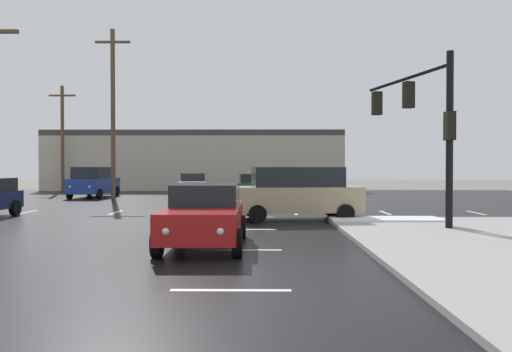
% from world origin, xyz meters
% --- Properties ---
extents(ground_plane, '(120.00, 120.00, 0.00)m').
position_xyz_m(ground_plane, '(0.00, 0.00, 0.00)').
color(ground_plane, slate).
extents(road_asphalt, '(44.00, 44.00, 0.02)m').
position_xyz_m(road_asphalt, '(0.00, 0.00, 0.01)').
color(road_asphalt, black).
rests_on(road_asphalt, ground_plane).
extents(snow_strip_curbside, '(4.00, 1.60, 0.06)m').
position_xyz_m(snow_strip_curbside, '(5.00, -4.00, 0.17)').
color(snow_strip_curbside, white).
rests_on(snow_strip_curbside, sidewalk_corner).
extents(lane_markings, '(36.15, 36.15, 0.01)m').
position_xyz_m(lane_markings, '(1.20, -1.38, 0.02)').
color(lane_markings, silver).
rests_on(lane_markings, road_asphalt).
extents(traffic_signal_mast, '(1.52, 5.51, 5.54)m').
position_xyz_m(traffic_signal_mast, '(6.02, -4.92, 3.89)').
color(traffic_signal_mast, black).
rests_on(traffic_signal_mast, sidewalk_corner).
extents(strip_building_background, '(25.95, 8.00, 5.22)m').
position_xyz_m(strip_building_background, '(-5.44, 24.01, 2.61)').
color(strip_building_background, '#BCB29E').
rests_on(strip_building_background, ground_plane).
extents(suv_tan, '(4.99, 2.60, 2.03)m').
position_xyz_m(suv_tan, '(1.88, -2.95, 1.09)').
color(suv_tan, tan).
rests_on(suv_tan, road_asphalt).
extents(sedan_green, '(4.67, 2.39, 1.58)m').
position_xyz_m(sedan_green, '(0.82, 10.23, 0.85)').
color(sedan_green, '#195933').
rests_on(sedan_green, road_asphalt).
extents(sedan_red, '(2.04, 4.55, 1.58)m').
position_xyz_m(sedan_red, '(-0.95, -9.30, 0.85)').
color(sedan_red, '#B21919').
rests_on(sedan_red, road_asphalt).
extents(suv_blue, '(2.34, 4.91, 2.03)m').
position_xyz_m(suv_blue, '(-10.70, 11.11, 1.09)').
color(suv_blue, navy).
rests_on(suv_blue, road_asphalt).
extents(sedan_white, '(2.38, 4.67, 1.58)m').
position_xyz_m(sedan_white, '(-4.38, 13.41, 0.85)').
color(sedan_white, white).
rests_on(sedan_white, road_asphalt).
extents(utility_pole_far, '(2.20, 0.28, 10.70)m').
position_xyz_m(utility_pole_far, '(-8.85, 9.23, 5.57)').
color(utility_pole_far, brown).
rests_on(utility_pole_far, ground_plane).
extents(utility_pole_distant, '(2.20, 0.28, 8.81)m').
position_xyz_m(utility_pole_distant, '(-16.11, 19.37, 4.62)').
color(utility_pole_distant, brown).
rests_on(utility_pole_distant, ground_plane).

